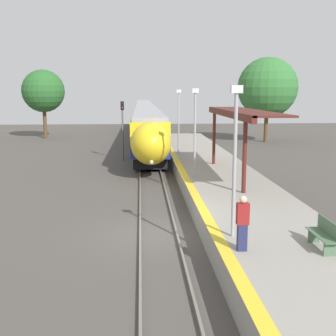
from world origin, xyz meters
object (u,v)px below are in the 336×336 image
lamppost_mid (195,126)px  person_waiting (242,222)px  platform_bench (325,234)px  lamppost_near (235,151)px  train (145,116)px  railway_signal (123,125)px  lamppost_far (179,116)px

lamppost_mid → person_waiting: bearing=-90.0°
platform_bench → lamppost_mid: size_ratio=0.31×
lamppost_near → train: bearing=92.8°
platform_bench → train: bearing=95.6°
railway_signal → lamppost_near: bearing=-78.5°
lamppost_mid → train: bearing=93.5°
platform_bench → railway_signal: railway_signal is taller
person_waiting → railway_signal: size_ratio=0.34×
person_waiting → lamppost_far: (0.00, 20.96, 1.94)m
railway_signal → lamppost_near: size_ratio=1.00×
platform_bench → lamppost_mid: (-2.50, 11.14, 2.34)m
person_waiting → platform_bench: bearing=-0.7°
lamppost_near → person_waiting: bearing=-90.1°
lamppost_mid → railway_signal: bearing=110.5°
person_waiting → lamppost_mid: bearing=90.0°
lamppost_far → lamppost_mid: bearing=-90.0°
person_waiting → lamppost_near: (0.00, 1.26, 1.94)m
train → railway_signal: (-2.12, -26.27, 0.71)m
railway_signal → train: bearing=85.4°
person_waiting → lamppost_far: size_ratio=0.34×
railway_signal → lamppost_far: size_ratio=1.00×
platform_bench → lamppost_far: bearing=96.8°
railway_signal → lamppost_mid: bearing=-69.5°
person_waiting → lamppost_mid: 11.28m
train → person_waiting: (2.31, -49.21, -0.42)m
lamppost_far → platform_bench: bearing=-83.2°
person_waiting → lamppost_far: bearing=90.0°
person_waiting → lamppost_near: size_ratio=0.34×
lamppost_mid → lamppost_far: same height
railway_signal → lamppost_mid: lamppost_mid is taller
lamppost_mid → lamppost_far: 9.85m
lamppost_near → platform_bench: bearing=-27.4°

